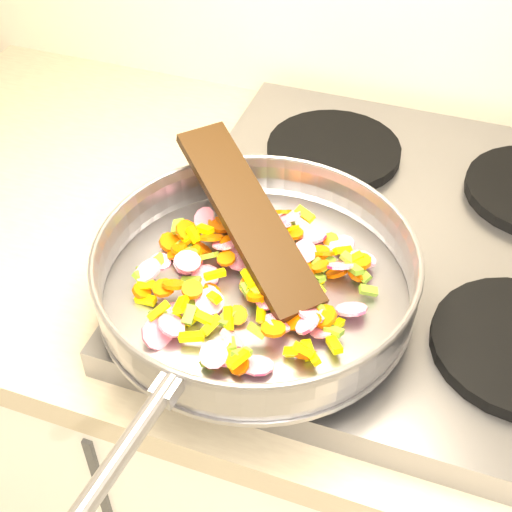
% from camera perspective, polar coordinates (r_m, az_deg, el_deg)
% --- Properties ---
extents(cooktop, '(0.60, 0.60, 0.04)m').
position_cam_1_polar(cooktop, '(0.92, 12.23, 0.46)').
color(cooktop, '#939399').
rests_on(cooktop, counter_top).
extents(grate_fl, '(0.19, 0.19, 0.02)m').
position_cam_1_polar(grate_fl, '(0.82, 1.17, -2.14)').
color(grate_fl, black).
rests_on(grate_fl, cooktop).
extents(grate_bl, '(0.19, 0.19, 0.02)m').
position_cam_1_polar(grate_bl, '(1.03, 6.23, 8.41)').
color(grate_bl, black).
rests_on(grate_bl, cooktop).
extents(saute_pan, '(0.40, 0.56, 0.06)m').
position_cam_1_polar(saute_pan, '(0.77, -0.06, -1.29)').
color(saute_pan, '#9E9EA5').
rests_on(saute_pan, grate_fl).
extents(vegetable_heap, '(0.27, 0.27, 0.05)m').
position_cam_1_polar(vegetable_heap, '(0.79, -0.52, -1.55)').
color(vegetable_heap, '#E9DF02').
rests_on(vegetable_heap, saute_pan).
extents(wooden_spatula, '(0.23, 0.22, 0.09)m').
position_cam_1_polar(wooden_spatula, '(0.80, -0.64, 3.24)').
color(wooden_spatula, black).
rests_on(wooden_spatula, saute_pan).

